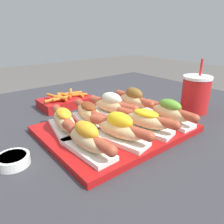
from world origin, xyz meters
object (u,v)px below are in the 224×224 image
at_px(hot_dog_1, 119,129).
at_px(hot_dog_5, 89,113).
at_px(hot_dog_3, 169,112).
at_px(sauce_bowl, 13,160).
at_px(hot_dog_0, 87,139).
at_px(hot_dog_4, 64,121).
at_px(hot_dog_7, 134,100).
at_px(serving_tray, 116,129).
at_px(hot_dog_2, 146,120).
at_px(fries_basket, 65,101).
at_px(hot_dog_6, 113,105).
at_px(drink_cup, 196,94).

relative_size(hot_dog_1, hot_dog_5, 0.99).
bearing_deg(hot_dog_1, hot_dog_3, -1.25).
bearing_deg(sauce_bowl, hot_dog_0, -29.20).
relative_size(hot_dog_1, hot_dog_4, 1.00).
bearing_deg(hot_dog_0, hot_dog_7, 26.00).
relative_size(serving_tray, hot_dog_3, 2.08).
xyz_separation_m(hot_dog_2, sauce_bowl, (-0.34, 0.09, -0.04)).
height_order(serving_tray, fries_basket, fries_basket).
distance_m(hot_dog_6, hot_dog_7, 0.10).
bearing_deg(hot_dog_6, hot_dog_1, -123.52).
bearing_deg(serving_tray, hot_dog_2, -58.85).
bearing_deg(serving_tray, hot_dog_3, -28.55).
distance_m(hot_dog_0, hot_dog_1, 0.10).
height_order(hot_dog_2, hot_dog_4, hot_dog_4).
height_order(hot_dog_0, hot_dog_4, hot_dog_0).
distance_m(serving_tray, hot_dog_4, 0.16).
xyz_separation_m(hot_dog_3, hot_dog_4, (-0.29, 0.15, -0.00)).
height_order(hot_dog_3, hot_dog_4, hot_dog_3).
height_order(serving_tray, sauce_bowl, sauce_bowl).
relative_size(hot_dog_1, hot_dog_6, 1.00).
xyz_separation_m(drink_cup, fries_basket, (-0.35, 0.36, -0.05)).
xyz_separation_m(serving_tray, hot_dog_4, (-0.14, 0.06, 0.04)).
relative_size(hot_dog_3, hot_dog_5, 1.01).
relative_size(hot_dog_0, hot_dog_1, 1.02).
xyz_separation_m(hot_dog_3, hot_dog_7, (-0.00, 0.16, 0.00)).
bearing_deg(hot_dog_0, hot_dog_5, 55.30).
distance_m(hot_dog_7, drink_cup, 0.23).
bearing_deg(hot_dog_2, hot_dog_4, 142.47).
height_order(hot_dog_3, drink_cup, drink_cup).
height_order(hot_dog_2, hot_dog_6, hot_dog_6).
relative_size(hot_dog_7, sauce_bowl, 2.68).
height_order(hot_dog_1, hot_dog_4, hot_dog_1).
distance_m(hot_dog_6, fries_basket, 0.24).
height_order(hot_dog_2, fries_basket, hot_dog_2).
relative_size(drink_cup, fries_basket, 0.98).
distance_m(serving_tray, hot_dog_2, 0.10).
distance_m(hot_dog_5, hot_dog_7, 0.19).
height_order(hot_dog_5, hot_dog_7, hot_dog_7).
distance_m(hot_dog_1, hot_dog_7, 0.25).
xyz_separation_m(hot_dog_4, fries_basket, (0.13, 0.24, -0.03)).
xyz_separation_m(serving_tray, hot_dog_0, (-0.15, -0.07, 0.04)).
bearing_deg(sauce_bowl, hot_dog_3, -12.15).
distance_m(sauce_bowl, fries_basket, 0.41).
height_order(hot_dog_7, fries_basket, hot_dog_7).
height_order(hot_dog_0, hot_dog_5, hot_dog_0).
bearing_deg(hot_dog_0, fries_basket, 70.02).
xyz_separation_m(hot_dog_1, drink_cup, (0.39, 0.02, 0.01)).
distance_m(hot_dog_0, hot_dog_4, 0.13).
distance_m(hot_dog_0, sauce_bowl, 0.18).
xyz_separation_m(hot_dog_3, hot_dog_5, (-0.20, 0.15, -0.00)).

